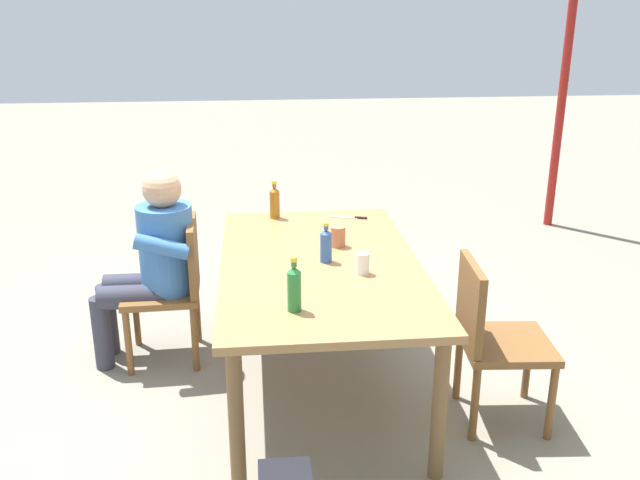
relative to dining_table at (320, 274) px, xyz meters
The scene contains 13 objects.
ground_plane 0.68m from the dining_table, ahead, with size 24.00×24.00×0.00m, color gray.
dining_table is the anchor object (origin of this frame).
chair_near_left 0.95m from the dining_table, 116.83° to the right, with size 0.46×0.46×0.87m.
chair_far_right 0.94m from the dining_table, 63.68° to the left, with size 0.47×0.47×0.87m.
person_in_white_shirt 1.03m from the dining_table, 113.94° to the right, with size 0.47×0.61×1.18m.
bottle_amber 0.85m from the dining_table, 165.22° to the right, with size 0.06×0.06×0.25m.
bottle_blue 0.18m from the dining_table, 71.55° to the left, with size 0.06×0.06×0.22m.
bottle_green 0.66m from the dining_table, 16.27° to the right, with size 0.06×0.06×0.26m.
cup_terracotta 0.29m from the dining_table, 150.76° to the left, with size 0.08×0.08×0.12m, color #BC6B47.
cup_white 0.31m from the dining_table, 44.93° to the left, with size 0.07×0.07×0.11m, color white.
table_knife 0.80m from the dining_table, 159.46° to the left, with size 0.09×0.24×0.01m.
backpack_by_far_side 1.39m from the dining_table, 169.85° to the right, with size 0.34×0.22×0.42m.
lamp_post 3.96m from the dining_table, 137.23° to the left, with size 0.56×0.20×2.87m.
Camera 1 is at (3.39, -0.34, 2.07)m, focal length 38.26 mm.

